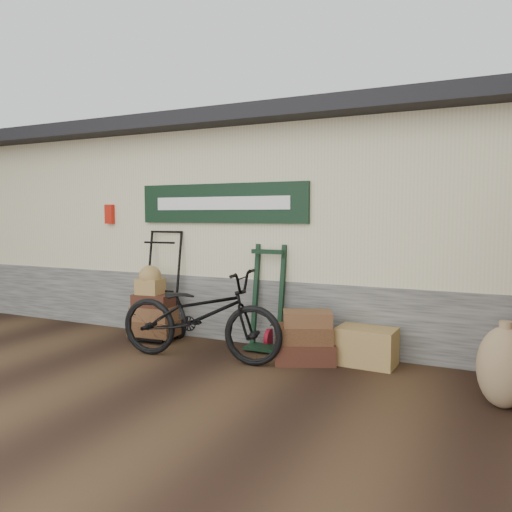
{
  "coord_description": "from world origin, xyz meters",
  "views": [
    {
      "loc": [
        3.14,
        -5.15,
        1.79
      ],
      "look_at": [
        0.27,
        0.9,
        1.24
      ],
      "focal_mm": 35.0,
      "sensor_mm": 36.0,
      "label": 1
    }
  ],
  "objects_px": {
    "green_barrow": "(267,297)",
    "bicycle": "(200,310)",
    "porter_trolley": "(160,284)",
    "wicker_hamper": "(366,346)",
    "suitcase_stack": "(305,337)"
  },
  "relations": [
    {
      "from": "green_barrow",
      "to": "bicycle",
      "type": "height_order",
      "value": "green_barrow"
    },
    {
      "from": "porter_trolley",
      "to": "bicycle",
      "type": "bearing_deg",
      "value": -37.39
    },
    {
      "from": "wicker_hamper",
      "to": "suitcase_stack",
      "type": "bearing_deg",
      "value": -161.85
    },
    {
      "from": "porter_trolley",
      "to": "bicycle",
      "type": "distance_m",
      "value": 1.34
    },
    {
      "from": "green_barrow",
      "to": "suitcase_stack",
      "type": "bearing_deg",
      "value": -28.47
    },
    {
      "from": "wicker_hamper",
      "to": "bicycle",
      "type": "bearing_deg",
      "value": -160.65
    },
    {
      "from": "porter_trolley",
      "to": "wicker_hamper",
      "type": "distance_m",
      "value": 3.08
    },
    {
      "from": "wicker_hamper",
      "to": "bicycle",
      "type": "height_order",
      "value": "bicycle"
    },
    {
      "from": "suitcase_stack",
      "to": "porter_trolley",
      "type": "bearing_deg",
      "value": 173.31
    },
    {
      "from": "porter_trolley",
      "to": "suitcase_stack",
      "type": "distance_m",
      "value": 2.39
    },
    {
      "from": "porter_trolley",
      "to": "green_barrow",
      "type": "xyz_separation_m",
      "value": [
        1.65,
        0.11,
        -0.1
      ]
    },
    {
      "from": "porter_trolley",
      "to": "bicycle",
      "type": "xyz_separation_m",
      "value": [
        1.11,
        -0.71,
        -0.17
      ]
    },
    {
      "from": "suitcase_stack",
      "to": "wicker_hamper",
      "type": "relative_size",
      "value": 1.06
    },
    {
      "from": "porter_trolley",
      "to": "suitcase_stack",
      "type": "xyz_separation_m",
      "value": [
        2.33,
        -0.27,
        -0.48
      ]
    },
    {
      "from": "green_barrow",
      "to": "bicycle",
      "type": "distance_m",
      "value": 0.99
    }
  ]
}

